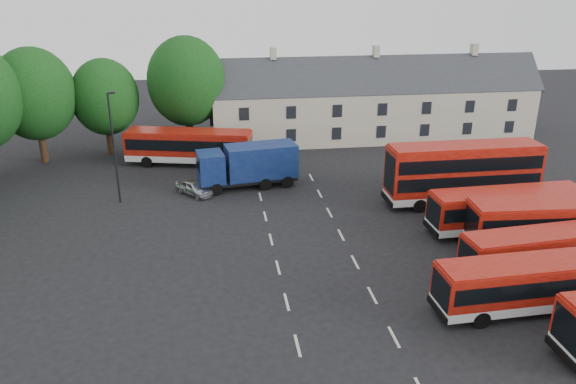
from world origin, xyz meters
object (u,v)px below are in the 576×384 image
Objects in this scene: box_truck at (249,164)px; lamppost at (114,145)px; silver_car at (194,188)px; bus_dd_south at (463,170)px.

box_truck is 11.14m from lamppost.
silver_car is 0.40× the size of lamppost.
silver_car is at bearing -174.27° from box_truck.
lamppost is at bearing 146.80° from silver_car.
bus_dd_south is 21.84m from silver_car.
bus_dd_south reaches higher than box_truck.
box_truck reaches higher than silver_car.
lamppost is (-5.89, -0.84, 4.17)m from silver_car.
bus_dd_south is 1.35× the size of lamppost.
lamppost reaches higher than silver_car.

